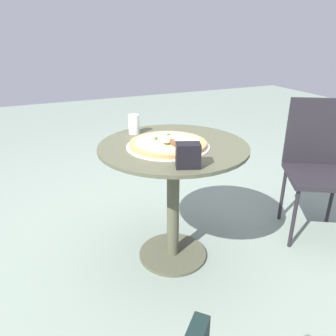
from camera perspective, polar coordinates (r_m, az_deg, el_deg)
ground_plane at (r=2.09m, az=0.82°, el=-14.83°), size 10.00×10.00×0.00m
patio_table at (r=1.82m, az=0.91°, el=-1.67°), size 0.80×0.80×0.72m
pizza_on_tray at (r=1.71m, az=0.00°, el=4.20°), size 0.44×0.44×0.05m
pizza_server at (r=1.63m, az=0.60°, el=4.63°), size 0.09×0.21×0.02m
drinking_cup at (r=1.93m, az=-5.94°, el=7.60°), size 0.06×0.06×0.11m
napkin_dispenser at (r=1.44m, az=3.50°, el=2.21°), size 0.13×0.11×0.11m
patio_chair_far at (r=2.32m, az=24.71°, el=1.25°), size 0.54×0.54×0.88m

